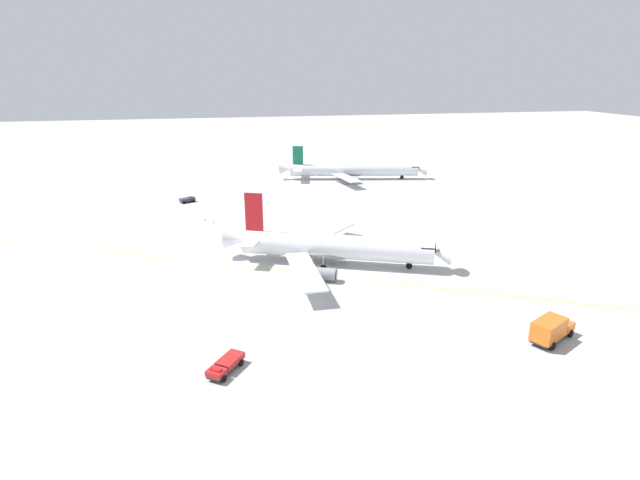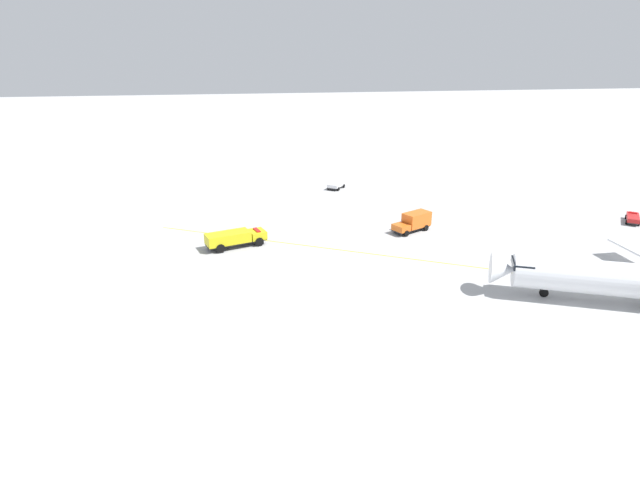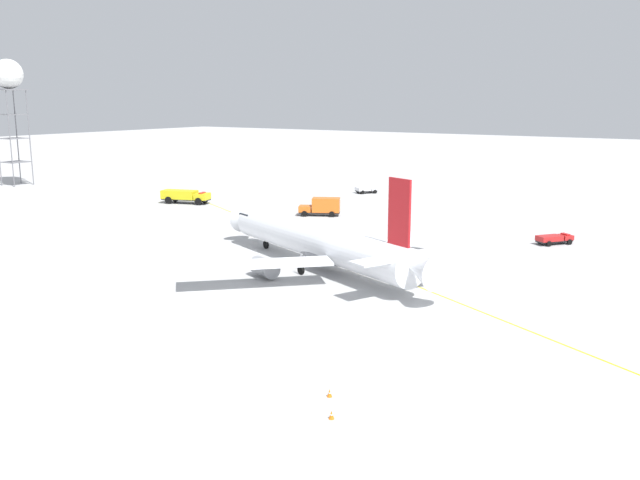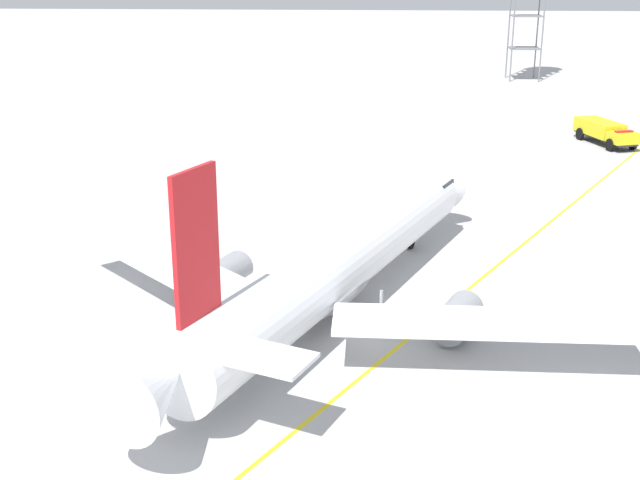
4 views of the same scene
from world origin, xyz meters
TOP-DOWN VIEW (x-y plane):
  - ground_plane at (0.00, 0.00)m, footprint 600.00×600.00m
  - airliner_main at (-3.03, -1.43)m, footprint 37.70×33.61m
  - fire_tender_truck at (-52.88, 27.10)m, footprint 9.73×5.60m
  - taxiway_centreline at (1.86, 2.10)m, footprint 133.90×72.78m

SIDE VIEW (x-z plane):
  - ground_plane at x=0.00m, z-range 0.00..0.00m
  - taxiway_centreline at x=1.86m, z-range 0.00..0.01m
  - fire_tender_truck at x=-52.88m, z-range 0.28..2.78m
  - airliner_main at x=-3.03m, z-range -2.99..9.11m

